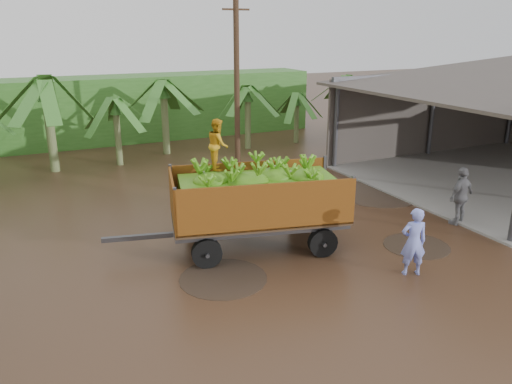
# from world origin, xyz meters

# --- Properties ---
(ground) EXTENTS (100.00, 100.00, 0.00)m
(ground) POSITION_xyz_m (0.00, 0.00, 0.00)
(ground) COLOR black
(ground) RESTS_ON ground
(hedge_north) EXTENTS (22.00, 3.00, 3.60)m
(hedge_north) POSITION_xyz_m (-2.00, 16.00, 1.80)
(hedge_north) COLOR #2D661E
(hedge_north) RESTS_ON ground
(banana_trailer) EXTENTS (6.96, 3.45, 3.74)m
(banana_trailer) POSITION_xyz_m (-1.68, -0.66, 1.48)
(banana_trailer) COLOR #995915
(banana_trailer) RESTS_ON ground
(man_blue) EXTENTS (0.78, 0.65, 1.84)m
(man_blue) POSITION_xyz_m (1.19, -3.96, 0.92)
(man_blue) COLOR #7E8BE7
(man_blue) RESTS_ON ground
(man_grey) EXTENTS (1.20, 0.69, 1.93)m
(man_grey) POSITION_xyz_m (5.06, -1.88, 0.97)
(man_grey) COLOR slate
(man_grey) RESTS_ON ground
(utility_pole) EXTENTS (1.20, 0.24, 7.43)m
(utility_pole) POSITION_xyz_m (1.10, 7.20, 3.77)
(utility_pole) COLOR #47301E
(utility_pole) RESTS_ON ground
(banana_plants) EXTENTS (24.89, 17.90, 4.28)m
(banana_plants) POSITION_xyz_m (-5.07, 7.82, 1.85)
(banana_plants) COLOR #2D661E
(banana_plants) RESTS_ON ground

